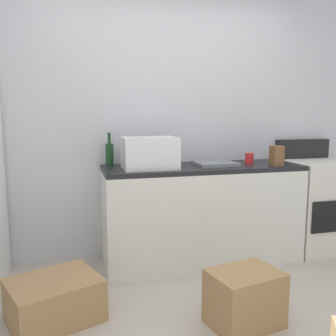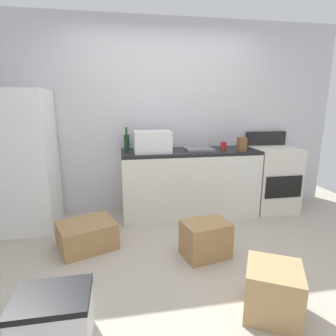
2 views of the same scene
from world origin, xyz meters
name	(u,v)px [view 1 (image 1 of 2)]	position (x,y,z in m)	size (l,w,h in m)	color
wall_back	(161,121)	(0.00, 1.55, 1.30)	(5.00, 0.10, 2.60)	silver
kitchen_counter	(202,213)	(0.30, 1.20, 0.45)	(1.80, 0.60, 0.90)	silver
stove_oven	(315,203)	(1.52, 1.21, 0.47)	(0.60, 0.61, 1.10)	silver
microwave	(149,153)	(-0.21, 1.14, 1.04)	(0.46, 0.34, 0.27)	white
sink_basin	(215,164)	(0.42, 1.19, 0.92)	(0.36, 0.32, 0.03)	slate
wine_bottle	(110,154)	(-0.52, 1.41, 1.01)	(0.07, 0.07, 0.30)	#193F1E
coffee_mug	(249,158)	(0.77, 1.20, 0.95)	(0.08, 0.08, 0.10)	red
knife_block	(277,156)	(0.95, 1.02, 0.99)	(0.10, 0.10, 0.18)	brown
cardboard_box_large	(245,298)	(0.20, 0.12, 0.18)	(0.44, 0.33, 0.36)	#A37A4C
cardboard_box_small	(54,300)	(-0.99, 0.50, 0.14)	(0.56, 0.45, 0.28)	#A37A4C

